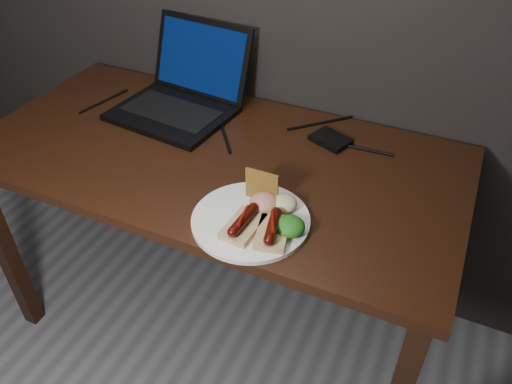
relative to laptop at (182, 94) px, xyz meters
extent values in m
cube|color=black|center=(0.21, -0.19, -0.07)|extent=(1.40, 0.70, 0.03)
cube|color=black|center=(-0.44, -0.49, -0.44)|extent=(0.05, 0.05, 0.72)
cube|color=black|center=(-0.44, 0.11, -0.44)|extent=(0.05, 0.05, 0.72)
cube|color=black|center=(0.86, 0.11, -0.44)|extent=(0.05, 0.05, 0.72)
cube|color=black|center=(-0.01, -0.06, -0.04)|extent=(0.38, 0.31, 0.02)
cube|color=black|center=(-0.01, -0.06, -0.03)|extent=(0.31, 0.18, 0.00)
cube|color=black|center=(0.01, 0.11, 0.08)|extent=(0.36, 0.13, 0.23)
cube|color=#071D47|center=(0.01, 0.11, 0.08)|extent=(0.32, 0.11, 0.20)
cube|color=black|center=(0.50, 0.01, -0.04)|extent=(0.13, 0.11, 0.02)
cylinder|color=black|center=(0.20, -0.10, -0.05)|extent=(0.11, 0.15, 0.01)
cylinder|color=black|center=(0.44, 0.09, -0.05)|extent=(0.16, 0.16, 0.01)
cylinder|color=black|center=(0.61, 0.00, -0.05)|extent=(0.14, 0.02, 0.01)
cylinder|color=black|center=(-0.26, -0.08, -0.05)|extent=(0.05, 0.20, 0.01)
cylinder|color=white|center=(0.44, -0.41, -0.05)|extent=(0.29, 0.29, 0.01)
cube|color=#DCC781|center=(0.44, -0.45, -0.03)|extent=(0.08, 0.12, 0.02)
cylinder|color=#440A04|center=(0.44, -0.45, -0.01)|extent=(0.03, 0.10, 0.02)
sphere|color=#440A04|center=(0.43, -0.50, -0.01)|extent=(0.03, 0.02, 0.02)
sphere|color=#440A04|center=(0.44, -0.40, -0.01)|extent=(0.03, 0.02, 0.02)
cylinder|color=#700C05|center=(0.44, -0.45, 0.00)|extent=(0.02, 0.07, 0.01)
cube|color=#DCC781|center=(0.50, -0.44, -0.03)|extent=(0.09, 0.13, 0.02)
cylinder|color=#440A04|center=(0.50, -0.44, -0.01)|extent=(0.05, 0.10, 0.02)
sphere|color=#440A04|center=(0.52, -0.49, -0.01)|extent=(0.03, 0.02, 0.02)
sphere|color=#440A04|center=(0.49, -0.40, -0.01)|extent=(0.03, 0.02, 0.02)
cylinder|color=#700C05|center=(0.50, -0.44, 0.00)|extent=(0.04, 0.07, 0.01)
cube|color=#A3772C|center=(0.43, -0.34, 0.00)|extent=(0.09, 0.01, 0.08)
ellipsoid|color=#114F0F|center=(0.54, -0.42, -0.02)|extent=(0.07, 0.07, 0.04)
ellipsoid|color=#9C0F0F|center=(0.45, -0.37, -0.02)|extent=(0.07, 0.07, 0.04)
ellipsoid|color=#EFE8CF|center=(0.49, -0.35, -0.02)|extent=(0.06, 0.06, 0.04)
camera|label=1|loc=(0.82, -1.21, 0.75)|focal=35.00mm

